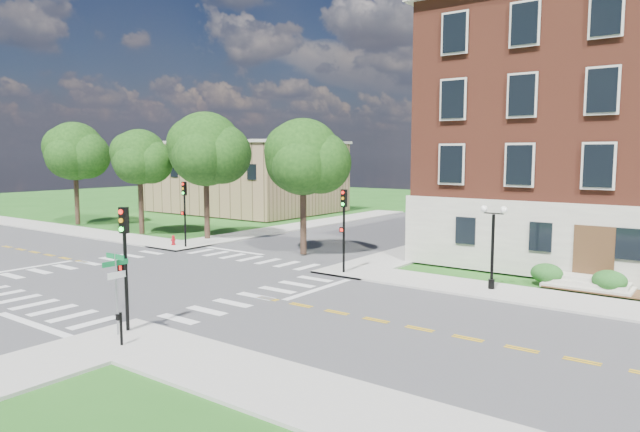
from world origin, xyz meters
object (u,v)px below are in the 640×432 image
Objects in this scene: street_sign_pole at (116,278)px; traffic_signal_se at (125,252)px; push_button_post at (121,327)px; traffic_signal_ne at (344,220)px; twin_lamp_west at (493,242)px; traffic_signal_nw at (184,205)px; fire_hydrant at (173,240)px.

traffic_signal_se is at bearing 109.82° from street_sign_pole.
traffic_signal_ne is at bearing 92.44° from push_button_post.
street_sign_pole is at bearing -119.29° from twin_lamp_west.
traffic_signal_se is 1.00× the size of traffic_signal_nw.
traffic_signal_ne is at bearing -2.78° from traffic_signal_nw.
traffic_signal_se is 4.00× the size of push_button_post.
twin_lamp_west is at bearing 0.98° from traffic_signal_nw.
traffic_signal_ne reaches higher than street_sign_pole.
fire_hydrant is at bearing -179.22° from traffic_signal_nw.
traffic_signal_nw is 3.04m from fire_hydrant.
traffic_signal_ne reaches higher than twin_lamp_west.
twin_lamp_west is 24.28m from fire_hydrant.
fire_hydrant is at bearing 135.32° from street_sign_pole.
traffic_signal_ne is at bearing -172.48° from twin_lamp_west.
traffic_signal_se and traffic_signal_nw have the same top height.
traffic_signal_nw is 1.55× the size of street_sign_pole.
traffic_signal_se is 6.40× the size of fire_hydrant.
traffic_signal_ne reaches higher than fire_hydrant.
traffic_signal_ne and traffic_signal_nw have the same top height.
fire_hydrant is at bearing -179.03° from twin_lamp_west.
traffic_signal_se is at bearing -46.69° from traffic_signal_nw.
twin_lamp_west is at bearing 60.71° from street_sign_pole.
traffic_signal_ne is 8.40m from twin_lamp_west.
traffic_signal_ne is 4.00× the size of push_button_post.
traffic_signal_se is at bearing -120.72° from twin_lamp_west.
push_button_post is (0.65, -15.20, -2.39)m from traffic_signal_ne.
traffic_signal_se is 21.33m from fire_hydrant.
traffic_signal_ne is 1.00× the size of traffic_signal_nw.
traffic_signal_nw is 1.13× the size of twin_lamp_west.
traffic_signal_nw is 20.77m from street_sign_pole.
traffic_signal_ne is at bearing 88.13° from street_sign_pole.
traffic_signal_nw reaches higher than street_sign_pole.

